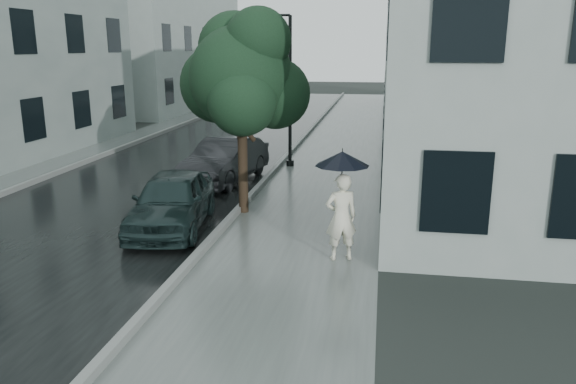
% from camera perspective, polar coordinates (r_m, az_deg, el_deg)
% --- Properties ---
extents(ground, '(120.00, 120.00, 0.00)m').
position_cam_1_polar(ground, '(9.65, -3.13, -10.66)').
color(ground, black).
rests_on(ground, ground).
extents(sidewalk, '(3.50, 60.00, 0.01)m').
position_cam_1_polar(sidewalk, '(20.98, 4.72, 3.24)').
color(sidewalk, slate).
rests_on(sidewalk, ground).
extents(kerb_near, '(0.15, 60.00, 0.15)m').
position_cam_1_polar(kerb_near, '(21.20, -0.20, 3.60)').
color(kerb_near, slate).
rests_on(kerb_near, ground).
extents(asphalt_road, '(6.85, 60.00, 0.00)m').
position_cam_1_polar(asphalt_road, '(22.07, -9.21, 3.65)').
color(asphalt_road, black).
rests_on(asphalt_road, ground).
extents(kerb_far, '(0.15, 60.00, 0.15)m').
position_cam_1_polar(kerb_far, '(23.41, -17.38, 3.98)').
color(kerb_far, slate).
rests_on(kerb_far, ground).
extents(sidewalk_far, '(1.70, 60.00, 0.01)m').
position_cam_1_polar(sidewalk_far, '(23.85, -19.36, 3.83)').
color(sidewalk_far, '#4C5451').
rests_on(sidewalk_far, ground).
extents(building_near, '(7.02, 36.00, 9.00)m').
position_cam_1_polar(building_near, '(28.23, 17.31, 14.73)').
color(building_near, '#919F9B').
rests_on(building_near, ground).
extents(building_far_b, '(7.02, 18.00, 8.00)m').
position_cam_1_polar(building_far_b, '(41.60, -13.04, 14.06)').
color(building_far_b, '#919F9B').
rests_on(building_far_b, ground).
extents(pedestrian, '(0.74, 0.61, 1.74)m').
position_cam_1_polar(pedestrian, '(11.02, 5.42, -2.55)').
color(pedestrian, silver).
rests_on(pedestrian, sidewalk).
extents(umbrella, '(1.13, 1.13, 1.29)m').
position_cam_1_polar(umbrella, '(10.74, 5.54, 3.40)').
color(umbrella, black).
rests_on(umbrella, ground).
extents(street_tree, '(3.30, 3.00, 5.03)m').
position_cam_1_polar(street_tree, '(13.95, -4.69, 11.66)').
color(street_tree, '#332619').
rests_on(street_tree, ground).
extents(lamp_post, '(0.85, 0.32, 5.23)m').
position_cam_1_polar(lamp_post, '(19.59, -0.23, 11.29)').
color(lamp_post, black).
rests_on(lamp_post, ground).
extents(car_near, '(2.06, 4.05, 1.32)m').
position_cam_1_polar(car_near, '(13.20, -11.70, -0.86)').
color(car_near, black).
rests_on(car_near, ground).
extents(car_far, '(2.03, 4.25, 1.34)m').
position_cam_1_polar(car_far, '(17.58, -6.42, 3.22)').
color(car_far, black).
rests_on(car_far, ground).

